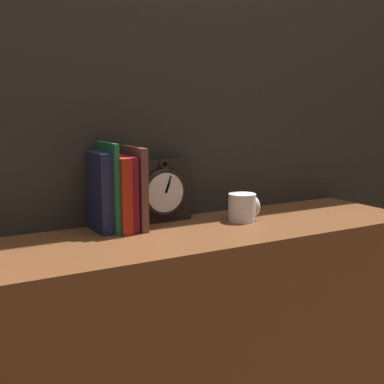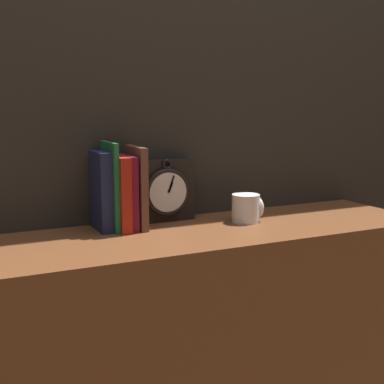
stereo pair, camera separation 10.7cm
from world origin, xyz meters
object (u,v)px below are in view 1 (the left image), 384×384
Objects in this scene: clock at (161,191)px; book_slot0_navy at (100,192)px; book_slot1_green at (109,187)px; book_slot3_maroon at (126,193)px; book_slot2_red at (117,194)px; mug at (243,207)px; book_slot4_brown at (135,188)px.

clock is 0.87× the size of book_slot0_navy.
book_slot1_green is (0.02, -0.01, 0.01)m from book_slot0_navy.
book_slot3_maroon is (-0.12, -0.04, 0.01)m from clock.
clock is 0.16m from book_slot2_red.
mug is at bearing -12.02° from book_slot0_navy.
book_slot1_green is 1.19× the size of book_slot3_maroon.
book_slot0_navy reaches higher than book_slot3_maroon.
book_slot1_green is at bearing 177.94° from book_slot3_maroon.
book_slot0_navy reaches higher than book_slot2_red.
book_slot1_green is at bearing -16.31° from book_slot0_navy.
book_slot2_red is (0.04, -0.01, -0.01)m from book_slot0_navy.
book_slot0_navy reaches higher than clock.
book_slot0_navy is 0.89× the size of book_slot1_green.
mug is at bearing -13.66° from book_slot4_brown.
book_slot1_green reaches higher than book_slot4_brown.
book_slot3_maroon is at bearing 9.78° from book_slot2_red.
book_slot1_green is 0.05m from book_slot3_maroon.
book_slot0_navy is at bearing 163.69° from book_slot1_green.
book_slot4_brown is at bearing 166.34° from mug.
book_slot0_navy is 2.47× the size of mug.
book_slot4_brown is (-0.10, -0.04, 0.02)m from clock.
clock is 2.14× the size of mug.
book_slot1_green is 0.40m from mug.
book_slot4_brown is at bearing -3.42° from book_slot1_green.
book_slot2_red is at bearing -16.36° from book_slot0_navy.
book_slot2_red and book_slot3_maroon have the same top height.
book_slot3_maroon is 0.90× the size of book_slot4_brown.
book_slot2_red is at bearing -170.22° from book_slot3_maroon.
book_slot0_navy is 0.07m from book_slot3_maroon.
book_slot1_green is at bearing 163.59° from book_slot2_red.
book_slot3_maroon is at bearing -2.06° from book_slot1_green.
book_slot4_brown is (0.05, 0.00, 0.01)m from book_slot2_red.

